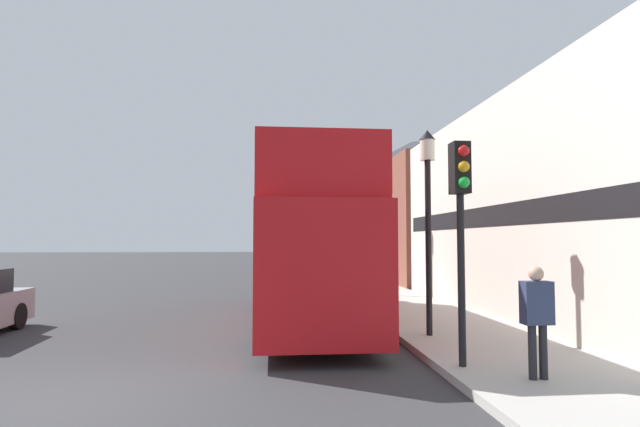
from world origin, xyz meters
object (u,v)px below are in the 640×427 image
(traffic_signal, at_px, (461,201))
(lamp_post_nearest, at_px, (428,192))
(pedestrian_nearest, at_px, (537,311))
(lamp_post_second, at_px, (356,202))
(parked_car_ahead_of_bus, at_px, (312,277))
(tour_bus, at_px, (306,252))

(traffic_signal, distance_m, lamp_post_nearest, 2.70)
(pedestrian_nearest, height_order, lamp_post_second, lamp_post_second)
(pedestrian_nearest, distance_m, traffic_signal, 2.03)
(pedestrian_nearest, relative_size, traffic_signal, 0.45)
(pedestrian_nearest, distance_m, lamp_post_nearest, 4.08)
(parked_car_ahead_of_bus, relative_size, pedestrian_nearest, 2.40)
(tour_bus, relative_size, traffic_signal, 2.69)
(lamp_post_second, bearing_deg, pedestrian_nearest, -87.12)
(tour_bus, distance_m, lamp_post_nearest, 3.94)
(lamp_post_nearest, distance_m, lamp_post_second, 8.63)
(parked_car_ahead_of_bus, relative_size, traffic_signal, 1.08)
(tour_bus, height_order, parked_car_ahead_of_bus, tour_bus)
(parked_car_ahead_of_bus, xyz_separation_m, lamp_post_nearest, (1.75, -9.77, 2.51))
(parked_car_ahead_of_bus, bearing_deg, pedestrian_nearest, -79.67)
(tour_bus, height_order, lamp_post_nearest, lamp_post_nearest)
(parked_car_ahead_of_bus, height_order, traffic_signal, traffic_signal)
(tour_bus, distance_m, lamp_post_second, 6.56)
(parked_car_ahead_of_bus, height_order, lamp_post_second, lamp_post_second)
(tour_bus, xyz_separation_m, pedestrian_nearest, (2.96, -6.24, -0.74))
(pedestrian_nearest, xyz_separation_m, lamp_post_nearest, (-0.50, 3.47, 2.09))
(traffic_signal, height_order, lamp_post_second, lamp_post_second)
(parked_car_ahead_of_bus, bearing_deg, traffic_signal, -82.69)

